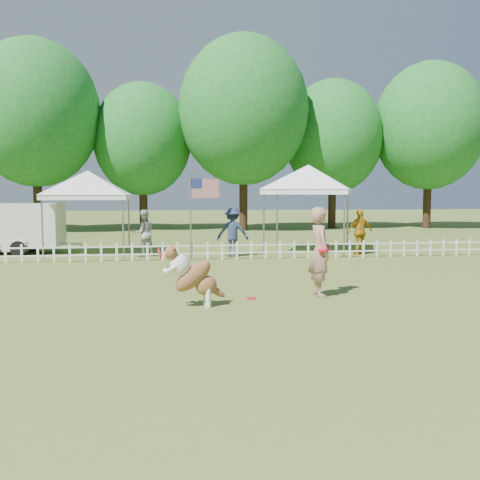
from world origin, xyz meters
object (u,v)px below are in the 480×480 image
(dog, at_px, (194,276))
(spectator_b, at_px, (233,232))
(cargo_trailer, at_px, (13,228))
(canopy_tent_left, at_px, (89,214))
(handler, at_px, (320,252))
(spectator_c, at_px, (360,232))
(canopy_tent_right, at_px, (308,209))
(spectator_a, at_px, (144,233))
(frisbee_on_turf, at_px, (251,298))
(flag_pole, at_px, (191,219))

(dog, xyz_separation_m, spectator_b, (1.79, 8.30, 0.26))
(cargo_trailer, bearing_deg, canopy_tent_left, -13.76)
(handler, xyz_separation_m, spectator_c, (3.74, 7.55, -0.14))
(canopy_tent_right, height_order, spectator_a, canopy_tent_right)
(canopy_tent_left, xyz_separation_m, spectator_a, (1.98, -0.66, -0.67))
(cargo_trailer, distance_m, spectator_c, 12.84)
(dog, height_order, spectator_b, spectator_b)
(frisbee_on_turf, xyz_separation_m, spectator_a, (-2.58, 8.18, 0.82))
(handler, xyz_separation_m, frisbee_on_turf, (-1.54, -0.12, -0.96))
(spectator_b, bearing_deg, dog, 83.84)
(handler, xyz_separation_m, flag_pole, (-2.50, 6.66, 0.42))
(cargo_trailer, xyz_separation_m, spectator_c, (12.68, -1.98, -0.12))
(dog, bearing_deg, cargo_trailer, 113.43)
(frisbee_on_turf, relative_size, canopy_tent_left, 0.07)
(canopy_tent_left, relative_size, spectator_a, 1.81)
(frisbee_on_turf, bearing_deg, spectator_a, 107.47)
(frisbee_on_turf, distance_m, cargo_trailer, 12.20)
(handler, bearing_deg, canopy_tent_left, 33.76)
(frisbee_on_turf, distance_m, canopy_tent_right, 9.85)
(cargo_trailer, bearing_deg, spectator_c, -6.78)
(cargo_trailer, bearing_deg, flag_pole, -21.85)
(dog, xyz_separation_m, spectator_c, (6.51, 8.32, 0.22))
(dog, bearing_deg, canopy_tent_right, 55.62)
(handler, bearing_deg, flag_pole, 19.37)
(frisbee_on_turf, distance_m, spectator_a, 8.62)
(flag_pole, xyz_separation_m, spectator_b, (1.52, 0.86, -0.52))
(flag_pole, bearing_deg, dog, -106.77)
(canopy_tent_left, bearing_deg, spectator_b, -12.86)
(frisbee_on_turf, height_order, spectator_a, spectator_a)
(flag_pole, distance_m, spectator_b, 1.82)
(canopy_tent_left, bearing_deg, frisbee_on_turf, -62.46)
(handler, height_order, spectator_a, handler)
(spectator_c, bearing_deg, canopy_tent_right, -49.52)
(cargo_trailer, relative_size, spectator_c, 2.59)
(canopy_tent_left, height_order, spectator_a, canopy_tent_left)
(cargo_trailer, distance_m, flag_pole, 7.07)
(frisbee_on_turf, bearing_deg, cargo_trailer, 127.52)
(handler, xyz_separation_m, cargo_trailer, (-8.95, 9.53, -0.02))
(dog, height_order, spectator_a, spectator_a)
(handler, bearing_deg, canopy_tent_right, -14.62)
(cargo_trailer, xyz_separation_m, flag_pole, (6.45, -2.86, 0.44))
(cargo_trailer, distance_m, spectator_b, 8.21)
(canopy_tent_right, distance_m, cargo_trailer, 11.11)
(frisbee_on_turf, xyz_separation_m, cargo_trailer, (-7.41, 9.65, 0.94))
(dog, bearing_deg, flag_pole, 80.39)
(handler, relative_size, canopy_tent_left, 0.65)
(flag_pole, bearing_deg, spectator_c, -6.62)
(frisbee_on_turf, relative_size, spectator_b, 0.12)
(spectator_b, distance_m, spectator_c, 4.72)
(canopy_tent_left, relative_size, cargo_trailer, 0.69)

